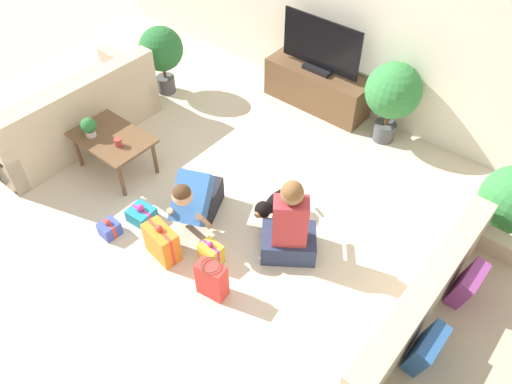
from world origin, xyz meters
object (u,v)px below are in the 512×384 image
Objects in this scene: tv_console at (317,88)px; tv at (321,48)px; gift_box_a at (110,229)px; gift_box_d at (142,214)px; sofa_left at (70,116)px; potted_plant_corner_left at (161,51)px; gift_box_c at (211,253)px; tabletop_plant at (89,127)px; gift_box_b at (162,242)px; person_sitting at (290,228)px; mug at (118,142)px; potted_plant_back_right at (393,93)px; coffee_table at (112,141)px; sofa_right at (451,342)px; dog at (274,204)px; person_kneeling at (196,199)px; gift_bag_a at (212,279)px.

tv is (0.00, 0.00, 0.56)m from tv_console.
gift_box_a is 0.79× the size of gift_box_d.
sofa_left is 2.25× the size of potted_plant_corner_left.
tv_console is at bearing 84.60° from gift_box_a.
gift_box_a is 0.76× the size of gift_box_c.
potted_plant_corner_left reaches higher than tv_console.
potted_plant_corner_left reaches higher than tabletop_plant.
gift_box_b is 1.87× the size of tabletop_plant.
person_sitting is at bearing -61.04° from tv_console.
potted_plant_corner_left is 2.42m from gift_box_d.
tv is 2.67m from mug.
gift_box_b is 0.55m from gift_box_d.
person_sitting is (1.22, -2.21, 0.10)m from tv_console.
tv is at bearing 177.26° from potted_plant_back_right.
potted_plant_corner_left is at bearing -149.31° from tv_console.
potted_plant_corner_left is (-0.74, 1.44, 0.19)m from coffee_table.
sofa_right reaches higher than tv_console.
gift_box_a is (-1.14, -1.22, -0.14)m from dog.
person_kneeling is 6.89× the size of mug.
person_kneeling is (-2.59, -0.18, 0.04)m from sofa_right.
person_sitting is at bearing 40.75° from gift_box_b.
tabletop_plant is at bearing -114.53° from tv_console.
potted_plant_back_right is 3.44m from gift_box_a.
potted_plant_back_right is 3.10m from mug.
dog is 1.37m from gift_box_d.
gift_bag_a reaches higher than gift_box_b.
gift_box_b is at bearing 75.54° from sofa_left.
person_kneeling is at bearing 94.20° from gift_box_b.
mug is (-2.04, -0.31, 0.15)m from person_sitting.
gift_box_c is at bearing -4.49° from tabletop_plant.
mug is (-0.62, 0.31, 0.44)m from gift_box_d.
sofa_right is 3.70m from tv.
dog is (-2.02, 0.35, -0.08)m from sofa_right.
sofa_right is at bearing 3.47° from mug.
coffee_table is 2.67m from tv_console.
person_kneeling is 0.90m from gift_bag_a.
gift_box_d is (-1.25, -2.78, -0.58)m from potted_plant_back_right.
gift_box_b is (0.31, -2.99, -0.08)m from tv_console.
sofa_left is 1.43m from potted_plant_corner_left.
gift_box_a is at bearing -157.86° from gift_box_c.
dog is 1.18m from gift_box_b.
gift_box_b is (-2.55, -0.70, -0.12)m from sofa_right.
sofa_right is 3.41× the size of dog.
person_kneeling is 1.35× the size of dog.
sofa_right is 7.89× the size of gift_box_d.
dog reaches higher than gift_box_d.
person_kneeling is at bearing -133.27° from dog.
gift_box_d is at bearing -175.27° from gift_box_c.
gift_bag_a is at bearing -44.82° from gift_box_c.
gift_box_b is at bearing -84.17° from tv.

